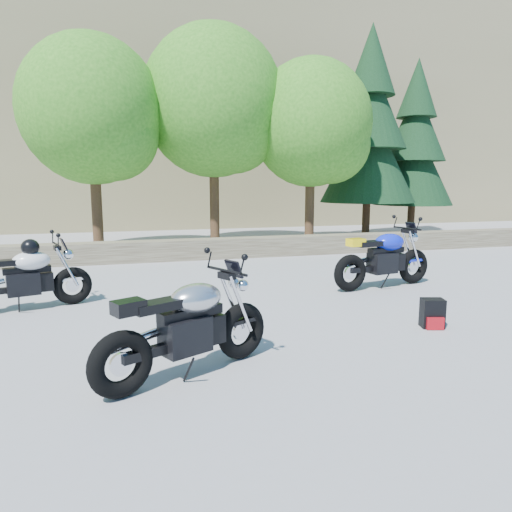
% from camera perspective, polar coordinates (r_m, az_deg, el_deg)
% --- Properties ---
extents(ground, '(90.00, 90.00, 0.00)m').
position_cam_1_polar(ground, '(6.40, 0.75, -8.09)').
color(ground, '#939499').
rests_on(ground, ground).
extents(stone_wall, '(22.00, 0.55, 0.50)m').
position_cam_1_polar(stone_wall, '(11.60, -7.07, 0.87)').
color(stone_wall, brown).
rests_on(stone_wall, ground).
extents(hillside, '(80.00, 30.00, 15.00)m').
position_cam_1_polar(hillside, '(34.65, -8.26, 18.26)').
color(hillside, olive).
rests_on(hillside, ground).
extents(tree_decid_left, '(3.67, 3.67, 5.62)m').
position_cam_1_polar(tree_decid_left, '(13.12, -19.37, 16.20)').
color(tree_decid_left, '#382314').
rests_on(tree_decid_left, ground).
extents(tree_decid_mid, '(4.08, 4.08, 6.24)m').
position_cam_1_polar(tree_decid_mid, '(13.82, -4.87, 17.97)').
color(tree_decid_mid, '#382314').
rests_on(tree_decid_mid, ground).
extents(tree_decid_right, '(3.54, 3.54, 5.41)m').
position_cam_1_polar(tree_decid_right, '(14.00, 7.41, 15.58)').
color(tree_decid_right, '#382314').
rests_on(tree_decid_right, ground).
extents(conifer_near, '(3.17, 3.17, 7.06)m').
position_cam_1_polar(conifer_near, '(16.25, 13.98, 15.11)').
color(conifer_near, '#382314').
rests_on(conifer_near, ground).
extents(conifer_far, '(2.82, 2.82, 6.27)m').
position_cam_1_polar(conifer_far, '(17.89, 19.23, 12.98)').
color(conifer_far, '#382314').
rests_on(conifer_far, ground).
extents(silver_bike, '(1.87, 1.02, 1.01)m').
position_cam_1_polar(silver_bike, '(4.56, -8.50, -8.85)').
color(silver_bike, black).
rests_on(silver_bike, ground).
extents(white_bike, '(1.90, 0.77, 1.07)m').
position_cam_1_polar(white_bike, '(7.62, -27.07, -2.23)').
color(white_bike, black).
rests_on(white_bike, ground).
extents(blue_bike, '(2.14, 0.70, 1.08)m').
position_cam_1_polar(blue_bike, '(8.64, 15.71, -0.35)').
color(blue_bike, black).
rests_on(blue_bike, ground).
extents(backpack, '(0.33, 0.30, 0.39)m').
position_cam_1_polar(backpack, '(6.49, 21.19, -6.75)').
color(backpack, black).
rests_on(backpack, ground).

